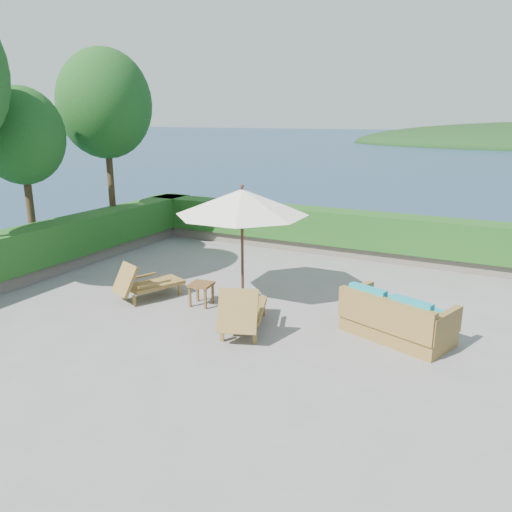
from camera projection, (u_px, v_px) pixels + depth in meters
The scene contains 14 objects.
ground at pixel (227, 313), 10.67m from camera, with size 12.00×12.00×0.00m, color gray.
foundation at pixel (228, 378), 11.08m from camera, with size 12.00×12.00×3.00m, color #544D43.
ocean at pixel (229, 434), 11.47m from camera, with size 600.00×600.00×0.00m, color #173648.
planter_wall_far at pixel (318, 246), 15.42m from camera, with size 12.00×0.60×0.36m, color #746B5D.
planter_wall_left at pixel (42, 270), 13.08m from camera, with size 0.60×12.00×0.36m, color #746B5D.
hedge_far at pixel (319, 225), 15.24m from camera, with size 12.40×0.90×1.00m, color #224C15.
hedge_left at pixel (39, 245), 12.90m from camera, with size 0.90×12.40×1.00m, color #224C15.
tree_mid at pixel (22, 137), 12.95m from camera, with size 2.20×2.20×4.83m.
tree_far at pixel (105, 104), 14.86m from camera, with size 2.80×2.80×6.03m.
patio_umbrella at pixel (242, 203), 10.89m from camera, with size 3.88×3.88×2.63m.
lounge_left at pixel (146, 283), 11.40m from camera, with size 1.19×1.70×0.91m.
lounge_right at pixel (243, 311), 9.63m from camera, with size 1.28×1.92×1.03m.
side_table at pixel (201, 287), 10.99m from camera, with size 0.53×0.53×0.51m.
wicker_loveseat at pixel (395, 320), 9.33m from camera, with size 2.22×1.63×0.98m.
Camera 1 is at (5.10, -8.57, 4.03)m, focal length 35.00 mm.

